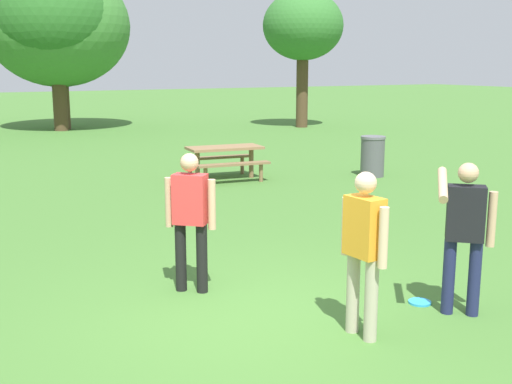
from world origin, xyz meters
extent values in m
plane|color=#447530|center=(0.00, 0.00, 0.00)|extent=(120.00, 120.00, 0.00)
cylinder|color=black|center=(-0.33, 1.08, 0.41)|extent=(0.13, 0.13, 0.82)
cylinder|color=black|center=(-0.14, 0.90, 0.41)|extent=(0.13, 0.13, 0.82)
cube|color=#D83838|center=(-0.23, 0.99, 1.11)|extent=(0.43, 0.42, 0.58)
sphere|color=tan|center=(-0.23, 0.99, 1.53)|extent=(0.21, 0.21, 0.21)
cylinder|color=tan|center=(-0.43, 1.16, 1.06)|extent=(0.09, 0.09, 0.58)
cylinder|color=tan|center=(-0.04, 0.82, 1.06)|extent=(0.09, 0.09, 0.58)
cylinder|color=#1E234C|center=(2.11, -1.11, 0.41)|extent=(0.13, 0.13, 0.82)
cylinder|color=#1E234C|center=(1.92, -0.94, 0.41)|extent=(0.13, 0.13, 0.82)
cube|color=black|center=(2.02, -1.03, 1.11)|extent=(0.43, 0.42, 0.58)
sphere|color=tan|center=(2.02, -1.03, 1.53)|extent=(0.21, 0.21, 0.21)
cylinder|color=tan|center=(2.21, -1.20, 1.06)|extent=(0.09, 0.09, 0.58)
cylinder|color=tan|center=(1.64, -1.06, 1.45)|extent=(0.45, 0.49, 0.28)
cylinder|color=#B7AD93|center=(0.73, -0.85, 0.41)|extent=(0.13, 0.13, 0.82)
cylinder|color=#B7AD93|center=(0.75, -1.11, 0.41)|extent=(0.13, 0.13, 0.82)
cube|color=orange|center=(0.74, -0.98, 1.11)|extent=(0.25, 0.40, 0.58)
sphere|color=beige|center=(0.74, -0.98, 1.53)|extent=(0.21, 0.21, 0.21)
cylinder|color=beige|center=(0.72, -0.72, 1.06)|extent=(0.09, 0.09, 0.58)
cylinder|color=beige|center=(0.76, -1.24, 1.06)|extent=(0.09, 0.09, 0.58)
cylinder|color=#2D9EDB|center=(1.86, -0.59, 0.01)|extent=(0.25, 0.25, 0.03)
cube|color=olive|center=(3.34, 7.54, 0.74)|extent=(1.77, 0.92, 0.06)
cube|color=olive|center=(3.28, 6.96, 0.44)|extent=(1.72, 0.42, 0.05)
cube|color=olive|center=(3.39, 8.11, 0.44)|extent=(1.72, 0.42, 0.05)
cylinder|color=olive|center=(2.68, 7.60, 0.35)|extent=(0.11, 0.11, 0.71)
cylinder|color=olive|center=(2.62, 7.02, 0.21)|extent=(0.09, 0.09, 0.41)
cylinder|color=olive|center=(2.73, 8.18, 0.21)|extent=(0.09, 0.09, 0.41)
cylinder|color=olive|center=(4.00, 7.47, 0.35)|extent=(0.11, 0.11, 0.71)
cylinder|color=olive|center=(3.94, 6.90, 0.21)|extent=(0.09, 0.09, 0.41)
cylinder|color=olive|center=(4.05, 8.05, 0.21)|extent=(0.09, 0.09, 0.41)
cylinder|color=#515156|center=(6.63, 6.27, 0.45)|extent=(0.56, 0.56, 0.90)
cylinder|color=slate|center=(6.63, 6.27, 0.93)|extent=(0.59, 0.59, 0.06)
cylinder|color=#4C3823|center=(2.36, 20.77, 1.50)|extent=(0.55, 0.55, 2.99)
ellipsoid|color=#286023|center=(2.36, 20.77, 4.33)|extent=(4.87, 4.87, 4.14)
cylinder|color=#4C3823|center=(2.57, 21.34, 1.29)|extent=(0.59, 0.59, 2.57)
ellipsoid|color=#3D7A33|center=(2.57, 21.34, 4.15)|extent=(5.71, 5.71, 4.86)
cylinder|color=#4C3823|center=(11.68, 17.39, 1.64)|extent=(0.49, 0.49, 3.28)
ellipsoid|color=#33702D|center=(11.68, 17.39, 4.20)|extent=(3.34, 3.34, 2.84)
camera|label=1|loc=(-2.97, -5.69, 2.63)|focal=44.90mm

